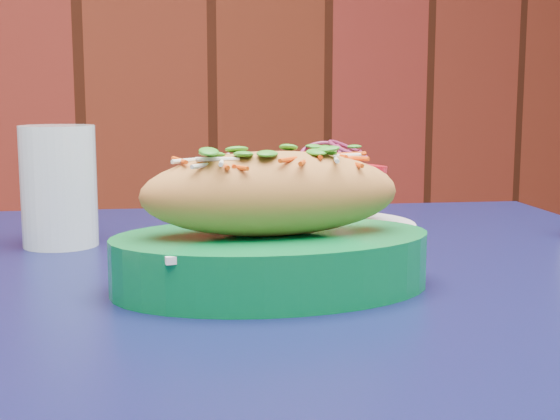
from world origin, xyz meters
name	(u,v)px	position (x,y,z in m)	size (l,w,h in m)	color
cafe_table	(306,349)	(-0.06, 1.39, 0.66)	(0.99, 0.99, 0.75)	black
banh_mi_basket	(272,233)	(-0.13, 1.32, 0.80)	(0.30, 0.23, 0.13)	#056E31
salad_plate	(330,198)	(0.04, 1.54, 0.79)	(0.21, 0.21, 0.11)	white
water_glass	(59,186)	(-0.27, 1.59, 0.82)	(0.08, 0.08, 0.13)	silver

